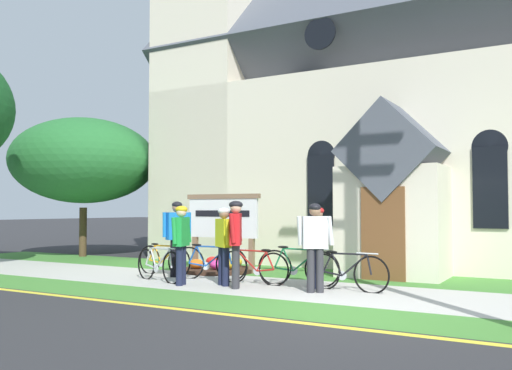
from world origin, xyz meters
name	(u,v)px	position (x,y,z in m)	size (l,w,h in m)	color
ground	(411,283)	(0.00, 4.00, 0.00)	(140.00, 140.00, 0.00)	#2B2B2D
sidewalk_slab	(251,285)	(-2.79, 1.91, 0.01)	(32.00, 2.69, 0.01)	#B7B5AD
grass_verge	(192,299)	(-2.79, -0.16, 0.00)	(32.00, 1.45, 0.01)	#427F33
church_lawn	(303,273)	(-2.79, 4.45, 0.00)	(24.00, 2.40, 0.01)	#427F33
curb_paint_stripe	(160,307)	(-2.79, -1.04, 0.00)	(28.00, 0.16, 0.01)	yellow
church_building	(360,113)	(-3.19, 10.05, 4.88)	(12.59, 11.32, 13.58)	beige
church_sign	(223,219)	(-4.75, 3.82, 1.34)	(2.18, 0.12, 1.98)	#7F6047
flower_bed	(218,268)	(-4.76, 3.62, 0.10)	(1.84, 1.84, 0.34)	#382319
bicycle_green	(253,267)	(-2.84, 2.09, 0.37)	(1.72, 0.08, 0.78)	black
bicycle_orange	(347,272)	(-0.77, 2.14, 0.38)	(1.74, 0.16, 0.79)	black
bicycle_blue	(164,260)	(-5.54, 2.42, 0.37)	(1.71, 0.22, 0.78)	black
bicycle_black	(158,265)	(-4.89, 1.43, 0.37)	(1.70, 0.61, 0.80)	black
bicycle_white	(298,267)	(-1.94, 2.40, 0.39)	(1.76, 0.33, 0.84)	black
bicycle_yellow	(210,262)	(-4.10, 2.28, 0.39)	(1.74, 0.45, 0.82)	black
cyclist_in_orange_jersey	(177,232)	(-5.01, 2.25, 1.06)	(0.44, 0.59, 1.78)	black
cyclist_in_yellow_jersey	(224,240)	(-3.24, 1.55, 0.95)	(0.51, 0.50, 1.63)	#191E38
cyclist_in_white_jersey	(315,240)	(-1.20, 1.61, 1.01)	(0.62, 0.45, 1.71)	#2D2D33
cyclist_in_blue_jersey	(318,241)	(-1.38, 2.17, 0.96)	(0.31, 0.69, 1.64)	#191E38
cyclist_in_red_jersey	(181,239)	(-4.05, 1.17, 0.98)	(0.32, 0.73, 1.67)	#191E38
cyclist_in_green_jersey	(236,236)	(-2.81, 1.33, 1.05)	(0.40, 0.74, 1.77)	#2D2D33
yard_deciduous_tree	(84,161)	(-11.28, 5.20, 3.23)	(4.83, 4.83, 4.67)	#4C3823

